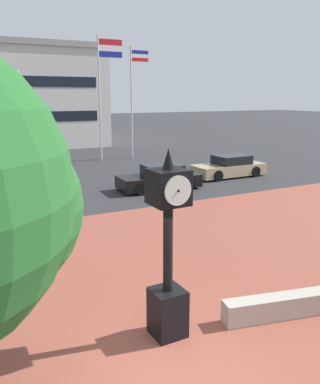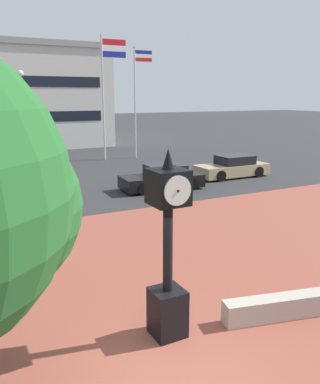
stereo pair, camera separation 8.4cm
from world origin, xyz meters
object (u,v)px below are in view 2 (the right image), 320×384
(street_clock, at_px, (168,256))
(flagpole_secondary, at_px, (137,95))
(flagpole_primary, at_px, (106,84))
(car_street_near, at_px, (163,179))
(car_street_far, at_px, (232,167))
(street_lamp_post, at_px, (23,112))

(street_clock, distance_m, flagpole_secondary, 24.31)
(flagpole_secondary, bearing_deg, flagpole_primary, -180.00)
(street_clock, distance_m, flagpole_primary, 23.61)
(street_clock, distance_m, car_street_near, 13.11)
(car_street_far, xyz_separation_m, flagpole_primary, (-4.29, 9.59, 4.97))
(street_clock, relative_size, car_street_near, 0.88)
(car_street_far, distance_m, flagpole_secondary, 10.65)
(car_street_far, bearing_deg, street_lamp_post, 61.59)
(street_clock, height_order, flagpole_secondary, flagpole_secondary)
(street_clock, xyz_separation_m, street_lamp_post, (0.41, 18.47, 2.09))
(car_street_far, height_order, flagpole_secondary, flagpole_secondary)
(flagpole_primary, bearing_deg, car_street_far, -65.89)
(car_street_far, bearing_deg, flagpole_secondary, 11.08)
(car_street_near, height_order, car_street_far, same)
(car_street_near, xyz_separation_m, street_lamp_post, (-5.58, 6.86, 3.23))
(flagpole_primary, distance_m, street_lamp_post, 7.75)
(car_street_far, relative_size, flagpole_secondary, 0.54)
(car_street_near, relative_size, street_lamp_post, 0.70)
(car_street_near, relative_size, car_street_far, 0.97)
(flagpole_secondary, xyz_separation_m, street_lamp_post, (-8.93, -3.77, -1.00))
(street_lamp_post, bearing_deg, flagpole_primary, 29.92)
(flagpole_primary, xyz_separation_m, flagpole_secondary, (2.39, 0.00, -0.74))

